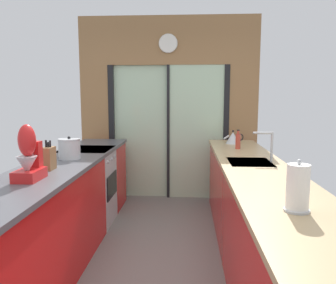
# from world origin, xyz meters

# --- Properties ---
(ground_plane) EXTENTS (5.04, 7.60, 0.02)m
(ground_plane) POSITION_xyz_m (0.00, 0.60, -0.01)
(ground_plane) COLOR slate
(back_wall_unit) EXTENTS (2.64, 0.12, 2.70)m
(back_wall_unit) POSITION_xyz_m (0.00, 2.40, 1.52)
(back_wall_unit) COLOR olive
(back_wall_unit) RESTS_ON ground_plane
(left_counter_run) EXTENTS (0.62, 3.80, 0.92)m
(left_counter_run) POSITION_xyz_m (-0.91, 0.13, 0.47)
(left_counter_run) COLOR red
(left_counter_run) RESTS_ON ground_plane
(right_counter_run) EXTENTS (0.62, 3.80, 0.92)m
(right_counter_run) POSITION_xyz_m (0.91, 0.30, 0.46)
(right_counter_run) COLOR red
(right_counter_run) RESTS_ON ground_plane
(sink_faucet) EXTENTS (0.19, 0.02, 0.29)m
(sink_faucet) POSITION_xyz_m (1.06, 0.55, 1.11)
(sink_faucet) COLOR #B7BABC
(sink_faucet) RESTS_ON right_counter_run
(oven_range) EXTENTS (0.60, 0.60, 0.92)m
(oven_range) POSITION_xyz_m (-0.91, 1.25, 0.46)
(oven_range) COLOR #B7BABC
(oven_range) RESTS_ON ground_plane
(knife_block) EXTENTS (0.08, 0.14, 0.26)m
(knife_block) POSITION_xyz_m (-0.89, 0.10, 1.02)
(knife_block) COLOR brown
(knife_block) RESTS_ON left_counter_run
(stand_mixer) EXTENTS (0.17, 0.27, 0.42)m
(stand_mixer) POSITION_xyz_m (-0.89, -0.26, 1.08)
(stand_mixer) COLOR red
(stand_mixer) RESTS_ON left_counter_run
(stock_pot) EXTENTS (0.22, 0.22, 0.23)m
(stock_pot) POSITION_xyz_m (-0.89, 0.61, 1.02)
(stock_pot) COLOR #B7BABC
(stock_pot) RESTS_ON left_counter_run
(kettle) EXTENTS (0.26, 0.19, 0.18)m
(kettle) POSITION_xyz_m (0.89, 1.81, 1.00)
(kettle) COLOR #B7BABC
(kettle) RESTS_ON right_counter_run
(soap_bottle) EXTENTS (0.06, 0.06, 0.23)m
(soap_bottle) POSITION_xyz_m (0.89, 1.35, 1.02)
(soap_bottle) COLOR #B23D2D
(soap_bottle) RESTS_ON right_counter_run
(paper_towel_roll) EXTENTS (0.14, 0.14, 0.29)m
(paper_towel_roll) POSITION_xyz_m (0.89, -0.85, 1.05)
(paper_towel_roll) COLOR #B7BABC
(paper_towel_roll) RESTS_ON right_counter_run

